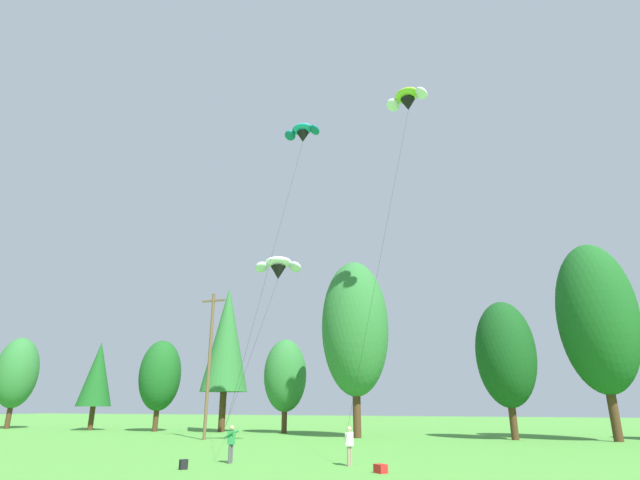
% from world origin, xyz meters
% --- Properties ---
extents(treeline_tree_a, '(4.55, 4.55, 10.17)m').
position_xyz_m(treeline_tree_a, '(-43.50, 43.30, 6.16)').
color(treeline_tree_a, '#472D19').
rests_on(treeline_tree_a, ground_plane).
extents(treeline_tree_b, '(3.65, 3.65, 9.30)m').
position_xyz_m(treeline_tree_b, '(-32.24, 43.81, 5.82)').
color(treeline_tree_b, '#472D19').
rests_on(treeline_tree_b, ground_plane).
extents(treeline_tree_c, '(4.27, 4.27, 9.15)m').
position_xyz_m(treeline_tree_c, '(-24.09, 43.88, 5.54)').
color(treeline_tree_c, '#472D19').
rests_on(treeline_tree_c, ground_plane).
extents(treeline_tree_d, '(4.87, 4.87, 14.85)m').
position_xyz_m(treeline_tree_d, '(-17.33, 45.49, 9.31)').
color(treeline_tree_d, '#472D19').
rests_on(treeline_tree_d, ground_plane).
extents(treeline_tree_e, '(4.20, 4.20, 8.90)m').
position_xyz_m(treeline_tree_e, '(-10.42, 45.35, 5.38)').
color(treeline_tree_e, '#472D19').
rests_on(treeline_tree_e, ground_plane).
extents(treeline_tree_f, '(5.86, 5.86, 15.02)m').
position_xyz_m(treeline_tree_f, '(-1.95, 40.83, 9.10)').
color(treeline_tree_f, '#472D19').
rests_on(treeline_tree_f, ground_plane).
extents(treeline_tree_g, '(4.74, 4.74, 10.89)m').
position_xyz_m(treeline_tree_g, '(10.33, 42.54, 6.59)').
color(treeline_tree_g, '#472D19').
rests_on(treeline_tree_g, ground_plane).
extents(treeline_tree_h, '(5.94, 5.94, 15.32)m').
position_xyz_m(treeline_tree_h, '(17.54, 42.90, 9.28)').
color(treeline_tree_h, '#472D19').
rests_on(treeline_tree_h, ground_plane).
extents(utility_pole, '(2.20, 0.26, 11.63)m').
position_xyz_m(utility_pole, '(-12.76, 34.79, 6.09)').
color(utility_pole, brown).
rests_on(utility_pole, ground_plane).
extents(kite_flyer_near, '(0.54, 0.58, 1.69)m').
position_xyz_m(kite_flyer_near, '(-2.96, 21.08, 1.00)').
color(kite_flyer_near, '#4C4C51').
rests_on(kite_flyer_near, ground_plane).
extents(kite_flyer_mid, '(0.31, 0.59, 1.69)m').
position_xyz_m(kite_flyer_mid, '(2.69, 21.87, 0.99)').
color(kite_flyer_mid, gray).
rests_on(kite_flyer_mid, ground_plane).
extents(parafoil_kite_high_teal, '(3.33, 11.68, 23.23)m').
position_xyz_m(parafoil_kite_high_teal, '(-3.77, 32.07, 24.06)').
color(parafoil_kite_high_teal, teal).
extents(parafoil_kite_mid_lime_white, '(4.33, 11.40, 25.08)m').
position_xyz_m(parafoil_kite_mid_lime_white, '(5.00, 32.13, 25.40)').
color(parafoil_kite_mid_lime_white, '#93D633').
extents(parafoil_kite_far_white, '(3.67, 10.42, 11.41)m').
position_xyz_m(parafoil_kite_far_white, '(-4.90, 30.45, 12.19)').
color(parafoil_kite_far_white, white).
extents(backpack, '(0.38, 0.40, 0.40)m').
position_xyz_m(backpack, '(-3.75, 18.40, 0.20)').
color(backpack, black).
rests_on(backpack, ground_plane).
extents(picnic_cooler, '(0.63, 0.61, 0.34)m').
position_xyz_m(picnic_cooler, '(4.52, 19.98, 0.17)').
color(picnic_cooler, red).
rests_on(picnic_cooler, ground_plane).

